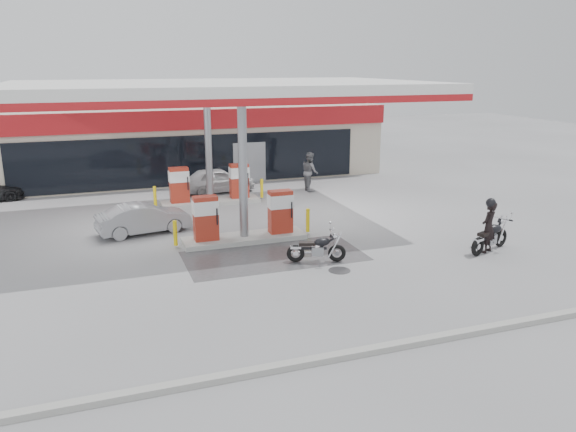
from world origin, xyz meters
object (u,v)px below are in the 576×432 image
Objects in this scene: main_motorcycle at (490,237)px; sedan_white at (218,180)px; parked_motorcycle at (317,249)px; pump_island_near at (244,222)px; pump_island_far at (210,189)px; biker_main at (489,227)px; hatchback_silver at (144,218)px; attendant at (310,171)px; parked_car_right at (265,164)px.

sedan_white is (-6.86, 12.18, 0.14)m from main_motorcycle.
pump_island_near is at bearing 136.67° from parked_motorcycle.
main_motorcycle is (7.71, -9.98, -0.22)m from pump_island_far.
pump_island_far is (0.00, 6.00, 0.00)m from pump_island_near.
biker_main is (-0.18, -0.08, 0.41)m from main_motorcycle.
pump_island_near reaches higher than parked_motorcycle.
biker_main is at bearing 7.83° from parked_motorcycle.
hatchback_silver is (-11.07, 6.18, 0.09)m from main_motorcycle.
sedan_white is at bearing 77.42° from attendant.
pump_island_near is 6.00m from pump_island_far.
main_motorcycle is at bearing -27.29° from pump_island_near.
attendant is (5.37, 1.00, 0.28)m from pump_island_far.
attendant reaches higher than parked_car_right.
sedan_white is (-0.80, 11.21, 0.19)m from parked_motorcycle.
main_motorcycle is 0.59× the size of hatchback_silver.
parked_motorcycle is at bearing 177.08° from parked_car_right.
pump_island_far is 5.07m from hatchback_silver.
pump_island_near is 3.44m from parked_motorcycle.
pump_island_far is at bearing 153.27° from sedan_white.
pump_island_near is 1.15× the size of parked_car_right.
attendant is (3.72, 10.01, 0.55)m from parked_motorcycle.
biker_main is at bearing -156.92° from sedan_white.
biker_main is 11.26m from attendant.
parked_motorcycle is 15.28m from parked_car_right.
biker_main reaches higher than sedan_white.
sedan_white is (0.86, 2.20, -0.08)m from pump_island_far.
pump_island_far reaches higher than main_motorcycle.
attendant reaches higher than hatchback_silver.
main_motorcycle is at bearing -160.81° from parked_car_right.
pump_island_near is 8.55m from biker_main.
pump_island_near is at bearing 144.80° from attendant.
parked_car_right is at bearing 69.43° from pump_island_near.
parked_motorcycle is at bearing -39.07° from biker_main.
attendant reaches higher than main_motorcycle.
pump_island_far is at bearing 118.30° from parked_motorcycle.
sedan_white reaches higher than parked_car_right.
sedan_white is (-6.67, 12.25, -0.27)m from biker_main.
parked_car_right is at bearing 12.16° from attendant.
pump_island_near is 1.46× the size of hatchback_silver.
hatchback_silver is at bearing -58.87° from biker_main.
pump_island_near is 1.38× the size of sedan_white.
pump_island_far is at bearing -82.16° from biker_main.
biker_main is 0.51× the size of hatchback_silver.
parked_car_right is at bearing 97.16° from parked_motorcycle.
pump_island_far reaches higher than parked_motorcycle.
pump_island_far reaches higher than hatchback_silver.
parked_car_right reaches higher than main_motorcycle.
sedan_white is 0.83× the size of parked_car_right.
parked_motorcycle is (-5.88, 1.04, -0.46)m from biker_main.
biker_main reaches higher than pump_island_far.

